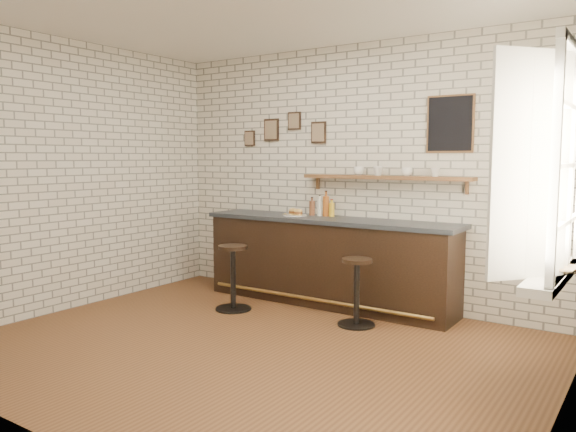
% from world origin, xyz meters
% --- Properties ---
extents(ground, '(5.00, 5.00, 0.00)m').
position_xyz_m(ground, '(0.00, 0.00, 0.00)').
color(ground, brown).
rests_on(ground, ground).
extents(bar_counter, '(3.10, 0.65, 1.01)m').
position_xyz_m(bar_counter, '(-0.20, 1.70, 0.51)').
color(bar_counter, black).
rests_on(bar_counter, ground).
extents(sandwich_plate, '(0.28, 0.28, 0.01)m').
position_xyz_m(sandwich_plate, '(-0.64, 1.67, 1.02)').
color(sandwich_plate, white).
rests_on(sandwich_plate, bar_counter).
extents(ciabatta_sandwich, '(0.22, 0.14, 0.07)m').
position_xyz_m(ciabatta_sandwich, '(-0.63, 1.67, 1.06)').
color(ciabatta_sandwich, '#DCB05A').
rests_on(ciabatta_sandwich, sandwich_plate).
extents(potato_chips, '(0.26, 0.18, 0.00)m').
position_xyz_m(potato_chips, '(-0.66, 1.67, 1.02)').
color(potato_chips, gold).
rests_on(potato_chips, sandwich_plate).
extents(bitters_bottle_brown, '(0.07, 0.07, 0.22)m').
position_xyz_m(bitters_bottle_brown, '(-0.50, 1.83, 1.10)').
color(bitters_bottle_brown, brown).
rests_on(bitters_bottle_brown, bar_counter).
extents(bitters_bottle_white, '(0.06, 0.06, 0.25)m').
position_xyz_m(bitters_bottle_white, '(-0.39, 1.83, 1.11)').
color(bitters_bottle_white, silver).
rests_on(bitters_bottle_white, bar_counter).
extents(bitters_bottle_amber, '(0.07, 0.07, 0.30)m').
position_xyz_m(bitters_bottle_amber, '(-0.31, 1.83, 1.13)').
color(bitters_bottle_amber, '#984B18').
rests_on(bitters_bottle_amber, bar_counter).
extents(condiment_bottle_yellow, '(0.06, 0.06, 0.21)m').
position_xyz_m(condiment_bottle_yellow, '(-0.23, 1.83, 1.10)').
color(condiment_bottle_yellow, yellow).
rests_on(condiment_bottle_yellow, bar_counter).
extents(bar_stool_left, '(0.43, 0.43, 0.73)m').
position_xyz_m(bar_stool_left, '(-0.95, 0.89, 0.39)').
color(bar_stool_left, black).
rests_on(bar_stool_left, ground).
extents(bar_stool_right, '(0.38, 0.38, 0.69)m').
position_xyz_m(bar_stool_right, '(0.47, 1.13, 0.37)').
color(bar_stool_right, black).
rests_on(bar_stool_right, ground).
extents(wall_shelf, '(2.00, 0.18, 0.18)m').
position_xyz_m(wall_shelf, '(0.40, 1.90, 1.48)').
color(wall_shelf, brown).
rests_on(wall_shelf, ground).
extents(shelf_cup_a, '(0.17, 0.17, 0.10)m').
position_xyz_m(shelf_cup_a, '(0.09, 1.90, 1.55)').
color(shelf_cup_a, white).
rests_on(shelf_cup_a, wall_shelf).
extents(shelf_cup_b, '(0.14, 0.14, 0.10)m').
position_xyz_m(shelf_cup_b, '(0.33, 1.90, 1.55)').
color(shelf_cup_b, white).
rests_on(shelf_cup_b, wall_shelf).
extents(shelf_cup_c, '(0.14, 0.14, 0.09)m').
position_xyz_m(shelf_cup_c, '(0.67, 1.90, 1.55)').
color(shelf_cup_c, white).
rests_on(shelf_cup_c, wall_shelf).
extents(shelf_cup_d, '(0.12, 0.12, 0.09)m').
position_xyz_m(shelf_cup_d, '(0.98, 1.90, 1.55)').
color(shelf_cup_d, white).
rests_on(shelf_cup_d, wall_shelf).
extents(back_wall_decor, '(2.96, 0.02, 0.56)m').
position_xyz_m(back_wall_decor, '(0.23, 1.98, 2.05)').
color(back_wall_decor, black).
rests_on(back_wall_decor, ground).
extents(window_sill, '(0.20, 1.35, 0.06)m').
position_xyz_m(window_sill, '(2.40, 0.30, 0.90)').
color(window_sill, white).
rests_on(window_sill, ground).
extents(casement_window, '(0.40, 1.30, 1.56)m').
position_xyz_m(casement_window, '(2.36, 0.30, 1.65)').
color(casement_window, white).
rests_on(casement_window, ground).
extents(book_lower, '(0.25, 0.29, 0.02)m').
position_xyz_m(book_lower, '(2.38, 0.26, 0.94)').
color(book_lower, tan).
rests_on(book_lower, window_sill).
extents(book_upper, '(0.20, 0.26, 0.02)m').
position_xyz_m(book_upper, '(2.38, 0.27, 0.96)').
color(book_upper, tan).
rests_on(book_upper, book_lower).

